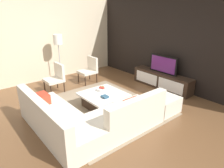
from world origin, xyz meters
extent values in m
plane|color=brown|center=(0.00, 0.00, 0.00)|extent=(14.00, 14.00, 0.00)
cube|color=black|center=(0.00, 2.70, 1.40)|extent=(6.40, 0.12, 2.80)
cube|color=beige|center=(-3.20, 0.20, 1.40)|extent=(0.12, 5.20, 2.80)
cube|color=gray|center=(-0.10, 0.00, 0.01)|extent=(3.11, 2.74, 0.01)
cube|color=#332319|center=(0.00, 2.40, 0.25)|extent=(2.06, 0.42, 0.50)
cube|color=white|center=(-0.47, 2.18, 0.25)|extent=(0.87, 0.01, 0.35)
cube|color=white|center=(0.47, 2.18, 0.25)|extent=(0.87, 0.01, 0.35)
cube|color=black|center=(0.00, 2.40, 0.78)|extent=(1.00, 0.05, 0.56)
cube|color=#591E66|center=(0.00, 2.37, 0.78)|extent=(0.90, 0.01, 0.47)
cube|color=beige|center=(0.20, -1.30, 0.21)|extent=(2.36, 0.85, 0.41)
cube|color=beige|center=(0.20, -1.64, 0.61)|extent=(2.36, 0.18, 0.39)
cube|color=beige|center=(0.95, -0.09, 0.21)|extent=(0.85, 1.58, 0.41)
cube|color=beige|center=(1.29, -0.09, 0.61)|extent=(0.18, 1.58, 0.39)
cube|color=red|center=(-0.51, -1.30, 0.52)|extent=(0.36, 0.20, 0.22)
cube|color=red|center=(0.95, 0.31, 0.44)|extent=(0.60, 0.44, 0.06)
cube|color=#332319|center=(-0.10, 0.10, 0.17)|extent=(0.83, 0.83, 0.33)
cube|color=white|center=(-0.10, 0.10, 0.35)|extent=(1.04, 1.03, 0.05)
cylinder|color=#332319|center=(-2.12, -0.66, 0.19)|extent=(0.04, 0.04, 0.38)
cylinder|color=#332319|center=(-1.64, -0.66, 0.19)|extent=(0.04, 0.04, 0.38)
cylinder|color=#332319|center=(-2.12, -0.23, 0.19)|extent=(0.04, 0.04, 0.38)
cylinder|color=#332319|center=(-1.64, -0.23, 0.19)|extent=(0.04, 0.04, 0.38)
cube|color=beige|center=(-1.88, -0.45, 0.38)|extent=(0.56, 0.51, 0.08)
cube|color=beige|center=(-1.88, -0.23, 0.65)|extent=(0.56, 0.08, 0.45)
cylinder|color=#A5A5AA|center=(-2.62, 0.15, 0.01)|extent=(0.28, 0.28, 0.02)
cylinder|color=#A5A5AA|center=(-2.62, 0.15, 0.67)|extent=(0.03, 0.03, 1.28)
cylinder|color=white|center=(-2.62, 0.15, 1.47)|extent=(0.30, 0.30, 0.32)
cube|color=beige|center=(1.01, 1.11, 0.20)|extent=(0.70, 0.70, 0.40)
cylinder|color=silver|center=(-0.28, 0.20, 0.42)|extent=(0.28, 0.28, 0.07)
sphere|color=#B23326|center=(-0.24, 0.20, 0.47)|extent=(0.09, 0.09, 0.09)
sphere|color=#4C8C33|center=(-0.29, 0.22, 0.47)|extent=(0.09, 0.09, 0.09)
sphere|color=#B23326|center=(-0.30, 0.17, 0.47)|extent=(0.09, 0.09, 0.09)
cylinder|color=#332319|center=(-2.16, 0.57, 0.19)|extent=(0.04, 0.04, 0.38)
cylinder|color=#332319|center=(-1.71, 0.57, 0.19)|extent=(0.04, 0.04, 0.38)
cylinder|color=#332319|center=(-2.16, 1.04, 0.19)|extent=(0.04, 0.04, 0.38)
cylinder|color=#332319|center=(-1.71, 1.04, 0.19)|extent=(0.04, 0.04, 0.38)
cube|color=beige|center=(-1.94, 0.80, 0.38)|extent=(0.53, 0.55, 0.08)
cube|color=beige|center=(-1.94, 1.04, 0.65)|extent=(0.53, 0.08, 0.45)
cube|color=#2D516B|center=(0.12, -0.01, 0.39)|extent=(0.17, 0.12, 0.02)
cube|color=#2D516B|center=(0.12, -0.02, 0.42)|extent=(0.16, 0.14, 0.03)
camera|label=1|loc=(3.77, -2.78, 2.49)|focal=32.73mm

